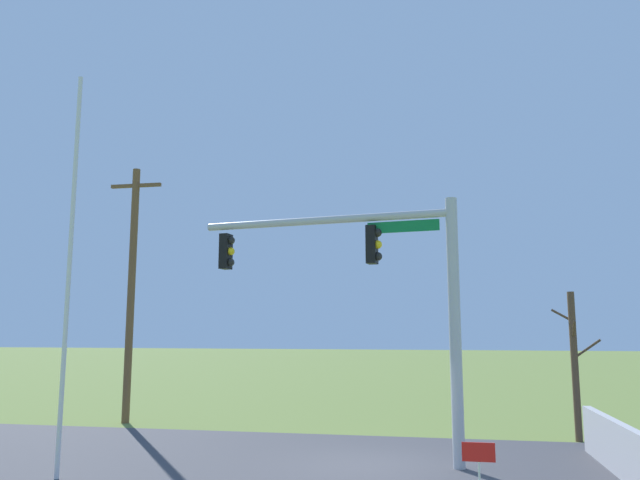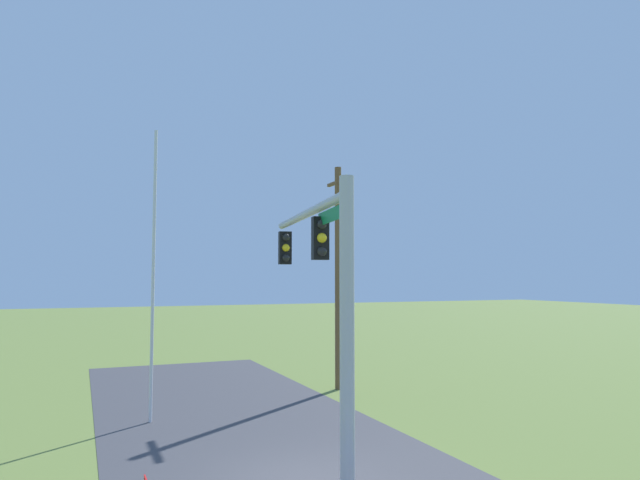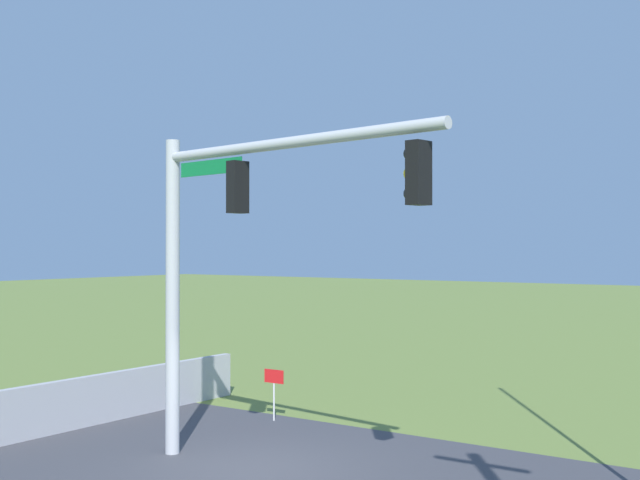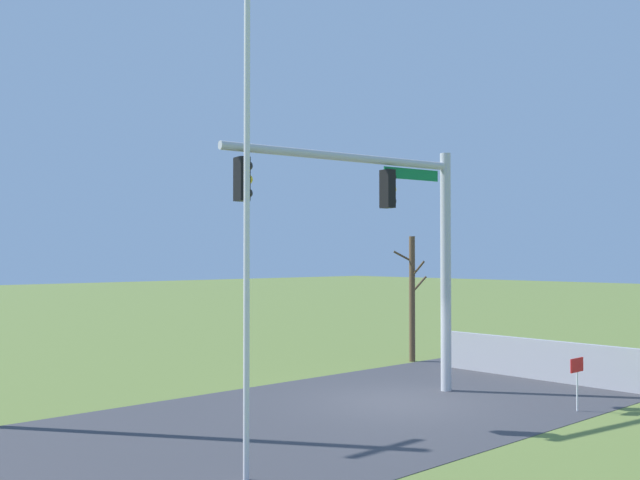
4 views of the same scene
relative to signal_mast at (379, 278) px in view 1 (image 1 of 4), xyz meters
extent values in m
plane|color=olive|center=(-0.26, -0.38, -4.40)|extent=(160.00, 160.00, 0.00)
cube|color=#3D3D42|center=(-4.26, -0.38, -4.40)|extent=(28.00, 8.00, 0.01)
cube|color=#B7B5AD|center=(2.78, -0.27, -4.40)|extent=(6.00, 6.00, 0.01)
cube|color=#A8A8AD|center=(5.18, -1.70, -3.83)|extent=(0.20, 8.18, 1.16)
cylinder|color=#B2B5BA|center=(1.78, -0.27, -1.26)|extent=(0.28, 0.28, 6.29)
cylinder|color=#B2B5BA|center=(-1.49, 0.22, 1.54)|extent=(6.57, 1.17, 0.20)
cube|color=#0F7238|center=(0.61, -0.09, 1.26)|extent=(1.78, 0.29, 0.28)
cube|color=black|center=(-0.18, 0.03, 0.84)|extent=(0.29, 0.39, 0.96)
sphere|color=black|center=(-0.03, 0.00, 1.14)|extent=(0.22, 0.22, 0.22)
sphere|color=yellow|center=(-0.03, 0.00, 0.84)|extent=(0.22, 0.22, 0.22)
sphere|color=black|center=(-0.03, 0.00, 0.54)|extent=(0.22, 0.22, 0.22)
cube|color=black|center=(-4.23, 0.63, 0.84)|extent=(0.29, 0.39, 0.96)
sphere|color=black|center=(-4.08, 0.61, 1.14)|extent=(0.22, 0.22, 0.22)
sphere|color=yellow|center=(-4.08, 0.61, 0.84)|extent=(0.22, 0.22, 0.22)
sphere|color=black|center=(-4.08, 0.61, 0.54)|extent=(0.22, 0.22, 0.22)
cylinder|color=silver|center=(-6.66, -2.81, 0.09)|extent=(0.10, 0.10, 8.98)
cylinder|color=brown|center=(-9.08, 4.60, 0.02)|extent=(0.26, 0.26, 8.84)
cube|color=brown|center=(-9.08, 4.60, 3.84)|extent=(1.90, 0.12, 0.12)
cylinder|color=brown|center=(5.25, 3.82, -2.29)|extent=(0.20, 0.20, 4.24)
cylinder|color=brown|center=(5.62, 3.82, -1.82)|extent=(0.78, 0.07, 0.57)
cylinder|color=brown|center=(5.02, 4.02, -0.85)|extent=(0.54, 0.47, 0.39)
cylinder|color=brown|center=(5.23, 3.54, -1.27)|extent=(0.12, 0.61, 0.55)
cube|color=red|center=(2.00, -3.84, -3.34)|extent=(0.56, 0.02, 0.32)
camera|label=1|loc=(1.32, -14.95, -1.25)|focal=33.94mm
camera|label=2|loc=(11.30, -4.86, -0.05)|focal=31.56mm
camera|label=3|loc=(-9.83, 11.27, -0.28)|focal=45.06mm
camera|label=4|loc=(-13.56, -12.07, -0.84)|focal=40.44mm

